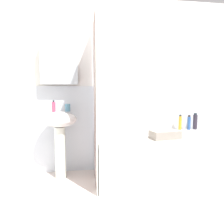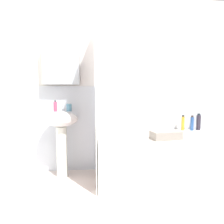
{
  "view_description": "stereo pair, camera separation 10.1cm",
  "coord_description": "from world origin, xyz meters",
  "px_view_note": "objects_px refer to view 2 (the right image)",
  "views": [
    {
      "loc": [
        -0.55,
        -1.58,
        1.14
      ],
      "look_at": [
        -0.26,
        0.69,
        0.9
      ],
      "focal_mm": 32.22,
      "sensor_mm": 36.0,
      "label": 1
    },
    {
      "loc": [
        -0.45,
        -1.59,
        1.14
      ],
      "look_at": [
        -0.26,
        0.69,
        0.9
      ],
      "focal_mm": 32.22,
      "sensor_mm": 36.0,
      "label": 2
    }
  ],
  "objects_px": {
    "body_wash_bottle": "(183,123)",
    "shampoo_bottle": "(199,122)",
    "towel_folded": "(166,135)",
    "sink": "(61,129)",
    "soap_dispenser": "(55,106)",
    "lotion_bottle": "(192,123)",
    "toothbrush_cup": "(69,108)",
    "bathtub": "(158,157)"
  },
  "relations": [
    {
      "from": "lotion_bottle",
      "to": "sink",
      "type": "bearing_deg",
      "value": -177.02
    },
    {
      "from": "shampoo_bottle",
      "to": "lotion_bottle",
      "type": "distance_m",
      "value": 0.11
    },
    {
      "from": "lotion_bottle",
      "to": "towel_folded",
      "type": "xyz_separation_m",
      "value": [
        -0.56,
        -0.47,
        -0.05
      ]
    },
    {
      "from": "sink",
      "to": "soap_dispenser",
      "type": "bearing_deg",
      "value": -171.72
    },
    {
      "from": "soap_dispenser",
      "to": "sink",
      "type": "bearing_deg",
      "value": 8.28
    },
    {
      "from": "soap_dispenser",
      "to": "bathtub",
      "type": "xyz_separation_m",
      "value": [
        1.31,
        -0.17,
        -0.65
      ]
    },
    {
      "from": "soap_dispenser",
      "to": "body_wash_bottle",
      "type": "bearing_deg",
      "value": 3.95
    },
    {
      "from": "toothbrush_cup",
      "to": "towel_folded",
      "type": "xyz_separation_m",
      "value": [
        1.16,
        -0.4,
        -0.3
      ]
    },
    {
      "from": "shampoo_bottle",
      "to": "body_wash_bottle",
      "type": "height_order",
      "value": "shampoo_bottle"
    },
    {
      "from": "toothbrush_cup",
      "to": "body_wash_bottle",
      "type": "relative_size",
      "value": 0.43
    },
    {
      "from": "toothbrush_cup",
      "to": "shampoo_bottle",
      "type": "height_order",
      "value": "toothbrush_cup"
    },
    {
      "from": "bathtub",
      "to": "lotion_bottle",
      "type": "relative_size",
      "value": 7.34
    },
    {
      "from": "soap_dispenser",
      "to": "towel_folded",
      "type": "height_order",
      "value": "soap_dispenser"
    },
    {
      "from": "shampoo_bottle",
      "to": "towel_folded",
      "type": "bearing_deg",
      "value": -143.27
    },
    {
      "from": "soap_dispenser",
      "to": "lotion_bottle",
      "type": "xyz_separation_m",
      "value": [
        1.88,
        0.1,
        -0.26
      ]
    },
    {
      "from": "soap_dispenser",
      "to": "shampoo_bottle",
      "type": "relative_size",
      "value": 0.62
    },
    {
      "from": "body_wash_bottle",
      "to": "shampoo_bottle",
      "type": "bearing_deg",
      "value": 1.04
    },
    {
      "from": "sink",
      "to": "soap_dispenser",
      "type": "relative_size",
      "value": 5.92
    },
    {
      "from": "soap_dispenser",
      "to": "towel_folded",
      "type": "bearing_deg",
      "value": -15.59
    },
    {
      "from": "bathtub",
      "to": "shampoo_bottle",
      "type": "distance_m",
      "value": 0.84
    },
    {
      "from": "toothbrush_cup",
      "to": "body_wash_bottle",
      "type": "height_order",
      "value": "toothbrush_cup"
    },
    {
      "from": "toothbrush_cup",
      "to": "towel_folded",
      "type": "relative_size",
      "value": 0.28
    },
    {
      "from": "sink",
      "to": "toothbrush_cup",
      "type": "height_order",
      "value": "toothbrush_cup"
    },
    {
      "from": "toothbrush_cup",
      "to": "body_wash_bottle",
      "type": "xyz_separation_m",
      "value": [
        1.59,
        0.09,
        -0.24
      ]
    },
    {
      "from": "shampoo_bottle",
      "to": "bathtub",
      "type": "bearing_deg",
      "value": -156.43
    },
    {
      "from": "towel_folded",
      "to": "soap_dispenser",
      "type": "bearing_deg",
      "value": 164.41
    },
    {
      "from": "toothbrush_cup",
      "to": "towel_folded",
      "type": "height_order",
      "value": "toothbrush_cup"
    },
    {
      "from": "body_wash_bottle",
      "to": "lotion_bottle",
      "type": "bearing_deg",
      "value": -7.73
    },
    {
      "from": "bathtub",
      "to": "towel_folded",
      "type": "bearing_deg",
      "value": -85.5
    },
    {
      "from": "shampoo_bottle",
      "to": "towel_folded",
      "type": "xyz_separation_m",
      "value": [
        -0.66,
        -0.5,
        -0.06
      ]
    },
    {
      "from": "toothbrush_cup",
      "to": "bathtub",
      "type": "xyz_separation_m",
      "value": [
        1.14,
        -0.2,
        -0.63
      ]
    },
    {
      "from": "soap_dispenser",
      "to": "body_wash_bottle",
      "type": "relative_size",
      "value": 0.68
    },
    {
      "from": "lotion_bottle",
      "to": "body_wash_bottle",
      "type": "distance_m",
      "value": 0.13
    },
    {
      "from": "soap_dispenser",
      "to": "lotion_bottle",
      "type": "bearing_deg",
      "value": 3.16
    },
    {
      "from": "towel_folded",
      "to": "toothbrush_cup",
      "type": "bearing_deg",
      "value": 160.85
    },
    {
      "from": "body_wash_bottle",
      "to": "bathtub",
      "type": "bearing_deg",
      "value": -146.71
    },
    {
      "from": "soap_dispenser",
      "to": "toothbrush_cup",
      "type": "distance_m",
      "value": 0.17
    },
    {
      "from": "body_wash_bottle",
      "to": "towel_folded",
      "type": "distance_m",
      "value": 0.65
    },
    {
      "from": "shampoo_bottle",
      "to": "toothbrush_cup",
      "type": "bearing_deg",
      "value": -177.05
    },
    {
      "from": "sink",
      "to": "bathtub",
      "type": "height_order",
      "value": "sink"
    },
    {
      "from": "shampoo_bottle",
      "to": "soap_dispenser",
      "type": "bearing_deg",
      "value": -176.4
    },
    {
      "from": "lotion_bottle",
      "to": "body_wash_bottle",
      "type": "bearing_deg",
      "value": 172.27
    }
  ]
}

